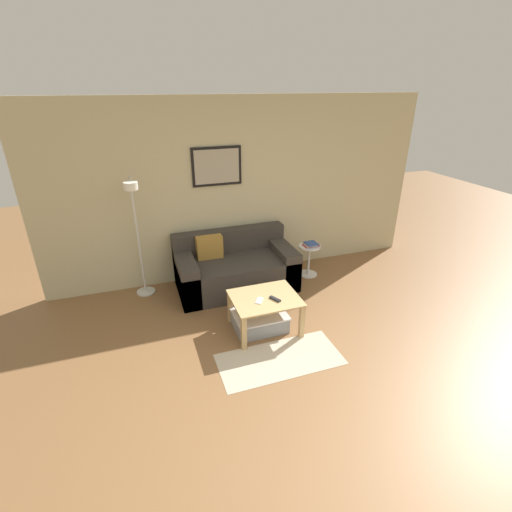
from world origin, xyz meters
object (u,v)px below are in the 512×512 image
at_px(storage_bin, 260,321).
at_px(remote_control, 275,299).
at_px(coffee_table, 265,304).
at_px(side_table, 309,258).
at_px(floor_lamp, 137,229).
at_px(cell_phone, 259,301).
at_px(couch, 235,268).
at_px(book_stack, 311,244).

distance_m(storage_bin, remote_control, 0.39).
bearing_deg(coffee_table, side_table, 44.23).
xyz_separation_m(storage_bin, remote_control, (0.14, -0.12, 0.34)).
distance_m(floor_lamp, cell_phone, 1.82).
distance_m(couch, remote_control, 1.21).
distance_m(side_table, book_stack, 0.22).
bearing_deg(book_stack, couch, 178.77).
distance_m(coffee_table, book_stack, 1.56).
bearing_deg(book_stack, side_table, 170.07).
bearing_deg(remote_control, storage_bin, 113.39).
bearing_deg(storage_bin, couch, 89.67).
relative_size(side_table, remote_control, 3.20).
xyz_separation_m(book_stack, cell_phone, (-1.21, -1.13, -0.07)).
relative_size(storage_bin, cell_phone, 4.42).
xyz_separation_m(remote_control, cell_phone, (-0.18, 0.04, -0.01)).
relative_size(couch, floor_lamp, 1.00).
bearing_deg(storage_bin, book_stack, 41.69).
bearing_deg(floor_lamp, book_stack, -2.77).
bearing_deg(couch, side_table, -1.13).
distance_m(storage_bin, book_stack, 1.62).
height_order(side_table, book_stack, book_stack).
height_order(couch, coffee_table, couch).
height_order(storage_bin, remote_control, remote_control).
xyz_separation_m(storage_bin, floor_lamp, (-1.23, 1.16, 0.90)).
distance_m(remote_control, cell_phone, 0.18).
distance_m(floor_lamp, side_table, 2.50).
bearing_deg(cell_phone, coffee_table, 61.32).
bearing_deg(book_stack, coffee_table, -136.17).
relative_size(coffee_table, remote_control, 5.13).
xyz_separation_m(couch, cell_phone, (-0.04, -1.15, 0.15)).
bearing_deg(coffee_table, couch, 92.41).
bearing_deg(side_table, book_stack, -9.93).
relative_size(book_stack, remote_control, 1.53).
distance_m(coffee_table, storage_bin, 0.25).
distance_m(couch, book_stack, 1.19).
xyz_separation_m(coffee_table, cell_phone, (-0.09, -0.05, 0.09)).
bearing_deg(couch, coffee_table, -87.59).
relative_size(coffee_table, book_stack, 3.36).
bearing_deg(floor_lamp, coffee_table, -42.85).
distance_m(storage_bin, cell_phone, 0.35).
height_order(couch, remote_control, couch).
bearing_deg(cell_phone, remote_control, 20.37).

